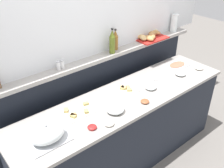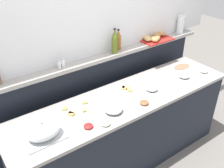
{
  "view_description": "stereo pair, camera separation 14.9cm",
  "coord_description": "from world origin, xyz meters",
  "px_view_note": "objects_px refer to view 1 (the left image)",
  "views": [
    {
      "loc": [
        -1.49,
        -1.58,
        2.37
      ],
      "look_at": [
        -0.1,
        0.1,
        1.06
      ],
      "focal_mm": 40.96,
      "sensor_mm": 36.0,
      "label": 1
    },
    {
      "loc": [
        -1.37,
        -1.67,
        2.37
      ],
      "look_at": [
        -0.1,
        0.1,
        1.06
      ],
      "focal_mm": 40.96,
      "sensor_mm": 36.0,
      "label": 2
    }
  ],
  "objects_px": {
    "olive_oil_bottle": "(112,42)",
    "vinegar_bottle_amber": "(115,40)",
    "condiment_bowl_red": "(92,127)",
    "sandwich_platter_rear": "(124,91)",
    "sandwich_platter_front": "(79,111)",
    "glass_bowl_medium": "(180,73)",
    "serving_tongs": "(162,80)",
    "glass_bowl_small": "(151,87)",
    "serving_cloche": "(47,134)",
    "condiment_bowl_dark": "(145,101)",
    "pepper_shaker": "(62,64)",
    "salt_shaker": "(58,65)",
    "condiment_bowl_cream": "(109,123)",
    "cold_cuts_platter": "(177,65)",
    "glass_bowl_large": "(115,109)",
    "bread_basket": "(150,36)",
    "water_carafe": "(174,23)",
    "condiment_bowl_teal": "(199,68)"
  },
  "relations": [
    {
      "from": "olive_oil_bottle",
      "to": "vinegar_bottle_amber",
      "type": "xyz_separation_m",
      "value": [
        0.09,
        0.05,
        -0.02
      ]
    },
    {
      "from": "condiment_bowl_red",
      "to": "sandwich_platter_rear",
      "type": "bearing_deg",
      "value": 23.76
    },
    {
      "from": "sandwich_platter_front",
      "to": "condiment_bowl_red",
      "type": "bearing_deg",
      "value": -98.34
    },
    {
      "from": "glass_bowl_medium",
      "to": "serving_tongs",
      "type": "relative_size",
      "value": 0.71
    },
    {
      "from": "glass_bowl_small",
      "to": "olive_oil_bottle",
      "type": "height_order",
      "value": "olive_oil_bottle"
    },
    {
      "from": "serving_cloche",
      "to": "serving_tongs",
      "type": "relative_size",
      "value": 1.91
    },
    {
      "from": "condiment_bowl_dark",
      "to": "olive_oil_bottle",
      "type": "relative_size",
      "value": 0.31
    },
    {
      "from": "serving_tongs",
      "to": "pepper_shaker",
      "type": "bearing_deg",
      "value": 156.82
    },
    {
      "from": "sandwich_platter_rear",
      "to": "sandwich_platter_front",
      "type": "bearing_deg",
      "value": 179.41
    },
    {
      "from": "vinegar_bottle_amber",
      "to": "pepper_shaker",
      "type": "height_order",
      "value": "vinegar_bottle_amber"
    },
    {
      "from": "salt_shaker",
      "to": "serving_cloche",
      "type": "bearing_deg",
      "value": -129.78
    },
    {
      "from": "sandwich_platter_rear",
      "to": "glass_bowl_medium",
      "type": "relative_size",
      "value": 2.55
    },
    {
      "from": "vinegar_bottle_amber",
      "to": "condiment_bowl_cream",
      "type": "bearing_deg",
      "value": -133.4
    },
    {
      "from": "olive_oil_bottle",
      "to": "pepper_shaker",
      "type": "height_order",
      "value": "olive_oil_bottle"
    },
    {
      "from": "cold_cuts_platter",
      "to": "vinegar_bottle_amber",
      "type": "bearing_deg",
      "value": 155.71
    },
    {
      "from": "serving_tongs",
      "to": "sandwich_platter_front",
      "type": "bearing_deg",
      "value": 174.58
    },
    {
      "from": "cold_cuts_platter",
      "to": "glass_bowl_large",
      "type": "xyz_separation_m",
      "value": [
        -1.22,
        -0.23,
        0.02
      ]
    },
    {
      "from": "glass_bowl_small",
      "to": "serving_tongs",
      "type": "xyz_separation_m",
      "value": [
        0.24,
        0.04,
        -0.02
      ]
    },
    {
      "from": "olive_oil_bottle",
      "to": "bread_basket",
      "type": "relative_size",
      "value": 0.68
    },
    {
      "from": "serving_cloche",
      "to": "serving_tongs",
      "type": "bearing_deg",
      "value": 2.5
    },
    {
      "from": "serving_cloche",
      "to": "serving_tongs",
      "type": "xyz_separation_m",
      "value": [
        1.46,
        0.06,
        -0.07
      ]
    },
    {
      "from": "condiment_bowl_dark",
      "to": "bread_basket",
      "type": "xyz_separation_m",
      "value": [
        0.7,
        0.63,
        0.33
      ]
    },
    {
      "from": "olive_oil_bottle",
      "to": "water_carafe",
      "type": "xyz_separation_m",
      "value": [
        1.07,
        0.02,
        -0.01
      ]
    },
    {
      "from": "water_carafe",
      "to": "condiment_bowl_red",
      "type": "bearing_deg",
      "value": -161.3
    },
    {
      "from": "sandwich_platter_front",
      "to": "cold_cuts_platter",
      "type": "bearing_deg",
      "value": 0.98
    },
    {
      "from": "glass_bowl_small",
      "to": "vinegar_bottle_amber",
      "type": "bearing_deg",
      "value": 98.28
    },
    {
      "from": "sandwich_platter_rear",
      "to": "vinegar_bottle_amber",
      "type": "xyz_separation_m",
      "value": [
        0.19,
        0.36,
        0.41
      ]
    },
    {
      "from": "condiment_bowl_red",
      "to": "salt_shaker",
      "type": "relative_size",
      "value": 0.94
    },
    {
      "from": "bread_basket",
      "to": "cold_cuts_platter",
      "type": "bearing_deg",
      "value": -57.94
    },
    {
      "from": "condiment_bowl_red",
      "to": "sandwich_platter_front",
      "type": "bearing_deg",
      "value": 81.66
    },
    {
      "from": "condiment_bowl_teal",
      "to": "serving_cloche",
      "type": "bearing_deg",
      "value": 178.81
    },
    {
      "from": "sandwich_platter_front",
      "to": "water_carafe",
      "type": "relative_size",
      "value": 1.41
    },
    {
      "from": "sandwich_platter_rear",
      "to": "salt_shaker",
      "type": "xyz_separation_m",
      "value": [
        -0.54,
        0.34,
        0.34
      ]
    },
    {
      "from": "condiment_bowl_red",
      "to": "salt_shaker",
      "type": "xyz_separation_m",
      "value": [
        0.05,
        0.6,
        0.34
      ]
    },
    {
      "from": "glass_bowl_medium",
      "to": "pepper_shaker",
      "type": "xyz_separation_m",
      "value": [
        -1.25,
        0.49,
        0.33
      ]
    },
    {
      "from": "condiment_bowl_cream",
      "to": "vinegar_bottle_amber",
      "type": "relative_size",
      "value": 0.39
    },
    {
      "from": "sandwich_platter_front",
      "to": "salt_shaker",
      "type": "bearing_deg",
      "value": 88.14
    },
    {
      "from": "glass_bowl_large",
      "to": "glass_bowl_small",
      "type": "xyz_separation_m",
      "value": [
        0.55,
        0.07,
        -0.01
      ]
    },
    {
      "from": "glass_bowl_small",
      "to": "serving_tongs",
      "type": "height_order",
      "value": "glass_bowl_small"
    },
    {
      "from": "sandwich_platter_rear",
      "to": "olive_oil_bottle",
      "type": "bearing_deg",
      "value": 72.0
    },
    {
      "from": "olive_oil_bottle",
      "to": "vinegar_bottle_amber",
      "type": "distance_m",
      "value": 0.11
    },
    {
      "from": "condiment_bowl_dark",
      "to": "vinegar_bottle_amber",
      "type": "bearing_deg",
      "value": 76.16
    },
    {
      "from": "sandwich_platter_rear",
      "to": "condiment_bowl_teal",
      "type": "height_order",
      "value": "same"
    },
    {
      "from": "glass_bowl_medium",
      "to": "condiment_bowl_cream",
      "type": "relative_size",
      "value": 1.38
    },
    {
      "from": "glass_bowl_medium",
      "to": "olive_oil_bottle",
      "type": "height_order",
      "value": "olive_oil_bottle"
    },
    {
      "from": "cold_cuts_platter",
      "to": "salt_shaker",
      "type": "height_order",
      "value": "salt_shaker"
    },
    {
      "from": "serving_cloche",
      "to": "olive_oil_bottle",
      "type": "height_order",
      "value": "olive_oil_bottle"
    },
    {
      "from": "serving_cloche",
      "to": "condiment_bowl_red",
      "type": "distance_m",
      "value": 0.38
    },
    {
      "from": "serving_tongs",
      "to": "vinegar_bottle_amber",
      "type": "xyz_separation_m",
      "value": [
        -0.32,
        0.46,
        0.41
      ]
    },
    {
      "from": "condiment_bowl_teal",
      "to": "olive_oil_bottle",
      "type": "bearing_deg",
      "value": 151.84
    }
  ]
}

